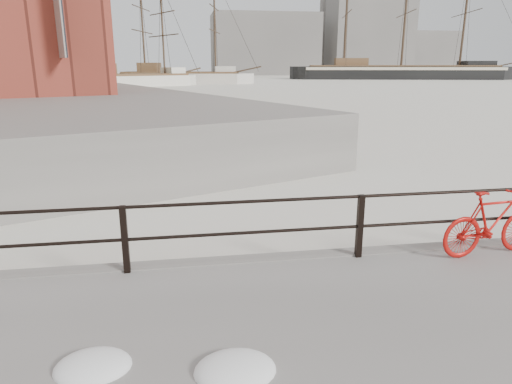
{
  "coord_description": "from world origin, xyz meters",
  "views": [
    {
      "loc": [
        -6.12,
        -6.41,
        3.25
      ],
      "look_at": [
        -4.85,
        1.5,
        1.0
      ],
      "focal_mm": 32.0,
      "sensor_mm": 36.0,
      "label": 1
    }
  ],
  "objects_px": {
    "schooner_left": "(135,86)",
    "barque_black": "(400,79)",
    "schooner_mid": "(181,83)",
    "bicycle": "(493,223)"
  },
  "relations": [
    {
      "from": "schooner_left",
      "to": "barque_black",
      "type": "bearing_deg",
      "value": -3.01
    },
    {
      "from": "schooner_mid",
      "to": "schooner_left",
      "type": "relative_size",
      "value": 1.22
    },
    {
      "from": "barque_black",
      "to": "schooner_mid",
      "type": "xyz_separation_m",
      "value": [
        -48.36,
        -15.2,
        0.0
      ]
    },
    {
      "from": "schooner_mid",
      "to": "bicycle",
      "type": "bearing_deg",
      "value": -73.73
    },
    {
      "from": "schooner_left",
      "to": "bicycle",
      "type": "bearing_deg",
      "value": -107.92
    },
    {
      "from": "bicycle",
      "to": "barque_black",
      "type": "distance_m",
      "value": 102.07
    },
    {
      "from": "schooner_mid",
      "to": "schooner_left",
      "type": "distance_m",
      "value": 12.4
    },
    {
      "from": "bicycle",
      "to": "schooner_left",
      "type": "relative_size",
      "value": 0.08
    },
    {
      "from": "barque_black",
      "to": "schooner_mid",
      "type": "distance_m",
      "value": 50.7
    },
    {
      "from": "bicycle",
      "to": "barque_black",
      "type": "height_order",
      "value": "barque_black"
    }
  ]
}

